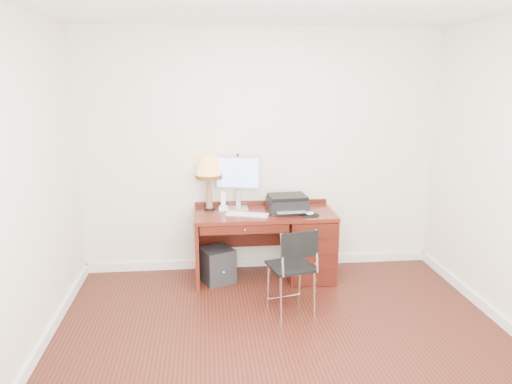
{
  "coord_description": "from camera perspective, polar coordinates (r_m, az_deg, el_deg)",
  "views": [
    {
      "loc": [
        -0.63,
        -3.74,
        2.21
      ],
      "look_at": [
        -0.11,
        1.2,
        1.03
      ],
      "focal_mm": 35.0,
      "sensor_mm": 36.0,
      "label": 1
    }
  ],
  "objects": [
    {
      "name": "desk",
      "position": [
        5.53,
        4.29,
        -5.57
      ],
      "size": [
        1.5,
        0.67,
        0.75
      ],
      "color": "#5A1B13",
      "rests_on": "ground"
    },
    {
      "name": "phone",
      "position": [
        5.45,
        -3.75,
        -1.47
      ],
      "size": [
        0.1,
        0.1,
        0.21
      ],
      "rotation": [
        0.0,
        0.0,
        -0.06
      ],
      "color": "white",
      "rests_on": "desk"
    },
    {
      "name": "leg_lamp",
      "position": [
        5.4,
        -5.43,
        2.42
      ],
      "size": [
        0.29,
        0.29,
        0.59
      ],
      "color": "black",
      "rests_on": "desk"
    },
    {
      "name": "equipment_box",
      "position": [
        5.47,
        -4.45,
        -8.32
      ],
      "size": [
        0.42,
        0.42,
        0.37
      ],
      "primitive_type": "cube",
      "rotation": [
        0.0,
        0.0,
        0.41
      ],
      "color": "black",
      "rests_on": "ground"
    },
    {
      "name": "ground",
      "position": [
        4.39,
        3.23,
        -16.84
      ],
      "size": [
        4.0,
        4.0,
        0.0
      ],
      "primitive_type": "plane",
      "color": "#34120B",
      "rests_on": "ground"
    },
    {
      "name": "room_shell",
      "position": [
        4.91,
        2.05,
        -12.65
      ],
      "size": [
        4.0,
        4.0,
        4.0
      ],
      "color": "silver",
      "rests_on": "ground"
    },
    {
      "name": "chair",
      "position": [
        4.66,
        4.2,
        -8.02
      ],
      "size": [
        0.47,
        0.47,
        0.84
      ],
      "rotation": [
        0.0,
        0.0,
        0.23
      ],
      "color": "black",
      "rests_on": "ground"
    },
    {
      "name": "pen_cup",
      "position": [
        5.63,
        4.73,
        -1.09
      ],
      "size": [
        0.08,
        0.08,
        0.1
      ],
      "primitive_type": "cylinder",
      "color": "black",
      "rests_on": "desk"
    },
    {
      "name": "printer",
      "position": [
        5.39,
        3.6,
        -1.32
      ],
      "size": [
        0.44,
        0.35,
        0.18
      ],
      "rotation": [
        0.0,
        0.0,
        0.08
      ],
      "color": "black",
      "rests_on": "desk"
    },
    {
      "name": "monitor",
      "position": [
        5.48,
        -2.16,
        1.9
      ],
      "size": [
        0.5,
        0.21,
        0.58
      ],
      "rotation": [
        0.0,
        0.0,
        -0.24
      ],
      "color": "silver",
      "rests_on": "desk"
    },
    {
      "name": "mouse_pad",
      "position": [
        5.28,
        6.17,
        -2.56
      ],
      "size": [
        0.2,
        0.2,
        0.04
      ],
      "color": "black",
      "rests_on": "desk"
    },
    {
      "name": "keyboard",
      "position": [
        5.27,
        -0.99,
        -2.57
      ],
      "size": [
        0.47,
        0.26,
        0.02
      ],
      "primitive_type": "cube",
      "rotation": [
        0.0,
        0.0,
        -0.3
      ],
      "color": "white",
      "rests_on": "desk"
    }
  ]
}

